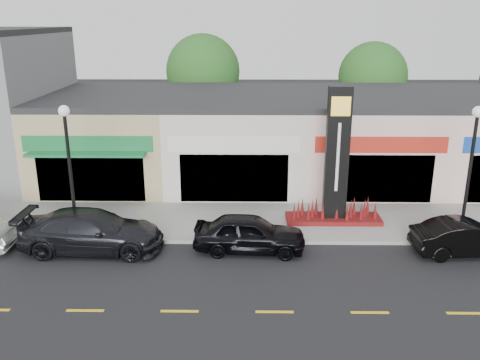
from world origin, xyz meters
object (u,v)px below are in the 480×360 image
at_px(lamp_east_near, 471,160).
at_px(pylon_sign, 336,176).
at_px(car_black_conv, 467,238).
at_px(car_black_sedan, 250,233).
at_px(lamp_west_near, 69,159).
at_px(car_dark_sedan, 92,231).

bearing_deg(lamp_east_near, pylon_sign, 161.25).
bearing_deg(lamp_east_near, car_black_conv, -103.88).
relative_size(lamp_east_near, pylon_sign, 0.91).
relative_size(car_black_sedan, car_black_conv, 1.05).
height_order(lamp_west_near, lamp_east_near, same).
bearing_deg(car_black_conv, car_black_sedan, 84.40).
relative_size(lamp_east_near, car_dark_sedan, 0.97).
relative_size(lamp_east_near, car_black_conv, 1.31).
distance_m(lamp_west_near, car_black_sedan, 7.80).
height_order(car_dark_sedan, car_black_conv, car_dark_sedan).
distance_m(car_dark_sedan, car_black_conv, 14.69).
distance_m(lamp_west_near, car_dark_sedan, 3.05).
relative_size(lamp_west_near, lamp_east_near, 1.00).
bearing_deg(pylon_sign, car_black_sedan, -143.67).
height_order(lamp_west_near, car_black_conv, lamp_west_near).
distance_m(pylon_sign, car_black_sedan, 4.92).
distance_m(lamp_east_near, pylon_sign, 5.42).
bearing_deg(lamp_west_near, car_dark_sedan, -48.19).
height_order(pylon_sign, car_black_conv, pylon_sign).
distance_m(pylon_sign, car_black_conv, 5.77).
relative_size(pylon_sign, car_black_sedan, 1.37).
height_order(lamp_east_near, car_black_conv, lamp_east_near).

